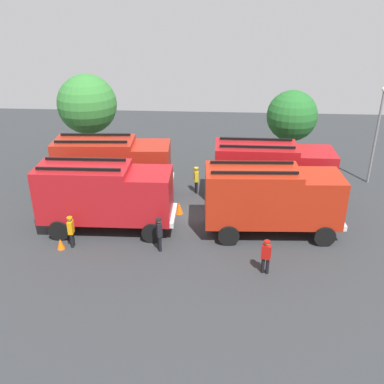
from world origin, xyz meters
TOP-DOWN VIEW (x-y plane):
  - ground_plane at (0.00, 0.00)m, footprint 46.37×46.37m
  - fire_truck_0 at (-4.51, -2.09)m, footprint 7.23×2.83m
  - fire_truck_1 at (4.28, -1.95)m, footprint 7.31×3.04m
  - fire_truck_2 at (-5.07, 2.19)m, footprint 7.33×3.08m
  - fire_truck_3 at (4.72, 1.86)m, footprint 7.21×2.79m
  - firefighter_0 at (-5.87, -3.95)m, footprint 0.28×0.43m
  - firefighter_1 at (-1.38, -4.02)m, footprint 0.37×0.48m
  - firefighter_2 at (6.84, 4.20)m, footprint 0.48×0.42m
  - firefighter_3 at (0.08, 2.91)m, footprint 0.32×0.46m
  - firefighter_4 at (3.76, -5.64)m, footprint 0.47×0.35m
  - tree_0 at (-8.06, 7.81)m, footprint 4.25×4.25m
  - tree_1 at (6.62, 8.15)m, footprint 3.60×3.60m
  - traffic_cone_0 at (-6.41, -4.21)m, footprint 0.39×0.39m
  - traffic_cone_1 at (8.06, 5.07)m, footprint 0.43×0.43m
  - traffic_cone_2 at (-0.77, -0.01)m, footprint 0.49×0.49m
  - lamppost at (11.67, 5.31)m, footprint 0.36×0.36m

SIDE VIEW (x-z plane):
  - ground_plane at x=0.00m, z-range 0.00..0.00m
  - traffic_cone_0 at x=-6.41m, z-range 0.00..0.56m
  - traffic_cone_1 at x=8.06m, z-range 0.00..0.61m
  - traffic_cone_2 at x=-0.77m, z-range 0.00..0.70m
  - firefighter_2 at x=6.84m, z-range 0.09..1.69m
  - firefighter_0 at x=-5.87m, z-range 0.10..1.79m
  - firefighter_4 at x=3.76m, z-range 0.11..1.84m
  - firefighter_3 at x=0.08m, z-range 0.11..1.85m
  - firefighter_1 at x=-1.38m, z-range 0.12..1.93m
  - fire_truck_0 at x=-4.51m, z-range 0.21..4.09m
  - fire_truck_1 at x=4.28m, z-range 0.21..4.09m
  - fire_truck_2 at x=-5.07m, z-range 0.21..4.09m
  - fire_truck_3 at x=4.72m, z-range 0.21..4.09m
  - tree_1 at x=6.62m, z-range 0.96..6.54m
  - lamppost at x=11.67m, z-range 0.56..7.05m
  - tree_0 at x=-8.06m, z-range 1.14..7.72m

